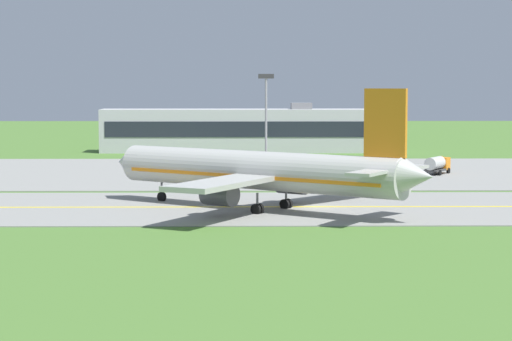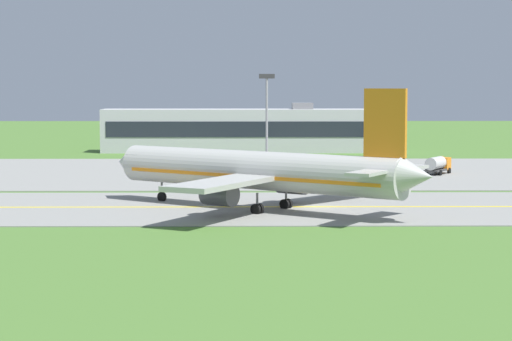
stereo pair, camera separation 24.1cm
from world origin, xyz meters
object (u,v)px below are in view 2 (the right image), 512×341
at_px(service_truck_fuel, 237,169).
at_px(service_truck_catering, 438,164).
at_px(apron_light_mast, 267,109).
at_px(airplane_lead, 260,171).

xyz_separation_m(service_truck_fuel, service_truck_catering, (29.13, 6.98, 0.00)).
relative_size(service_truck_catering, apron_light_mast, 0.42).
bearing_deg(service_truck_fuel, apron_light_mast, 73.88).
bearing_deg(apron_light_mast, service_truck_fuel, -106.12).
bearing_deg(service_truck_catering, apron_light_mast, 161.27).
bearing_deg(airplane_lead, service_truck_fuel, 94.65).
bearing_deg(airplane_lead, service_truck_catering, 56.91).
distance_m(service_truck_catering, apron_light_mast, 27.21).
distance_m(service_truck_fuel, apron_light_mast, 17.78).
height_order(service_truck_catering, apron_light_mast, apron_light_mast).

